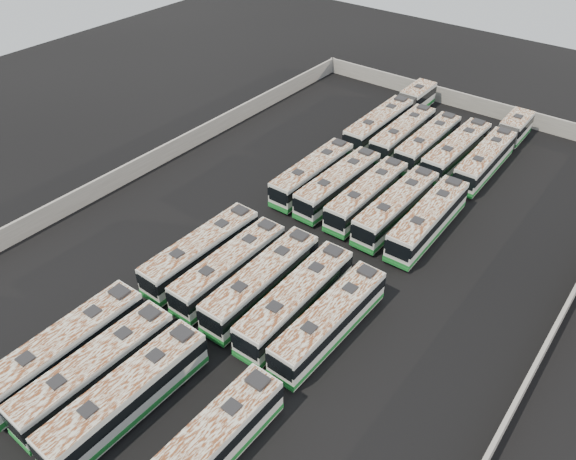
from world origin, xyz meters
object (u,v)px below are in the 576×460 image
(bus_front_center, at_px, (127,396))
(bus_back_center, at_px, (428,143))
(bus_front_far_right, at_px, (203,452))
(bus_midback_center, at_px, (367,195))
(bus_back_left, at_px, (403,134))
(bus_midback_left, at_px, (338,184))
(bus_front_far_left, at_px, (66,349))
(bus_front_left, at_px, (96,371))
(bus_midfront_left, at_px, (230,268))
(bus_midback_far_right, at_px, (428,220))
(bus_back_far_right, at_px, (495,149))
(bus_midback_right, at_px, (396,207))
(bus_midfront_center, at_px, (262,282))
(bus_midfront_right, at_px, (296,300))
(bus_midfront_far_right, at_px, (330,321))
(bus_midback_far_left, at_px, (312,174))
(bus_back_right, at_px, (456,151))
(bus_midfront_far_left, at_px, (202,251))
(bus_back_far_left, at_px, (392,116))

(bus_front_center, relative_size, bus_back_center, 1.03)
(bus_front_far_right, relative_size, bus_midback_center, 1.04)
(bus_midback_center, bearing_deg, bus_back_center, 90.25)
(bus_midback_center, height_order, bus_back_left, bus_midback_center)
(bus_midback_left, xyz_separation_m, bus_midback_center, (3.50, 0.01, -0.01))
(bus_front_far_left, height_order, bus_back_left, bus_front_far_left)
(bus_front_left, distance_m, bus_front_far_right, 10.39)
(bus_front_center, bearing_deg, bus_front_left, 179.84)
(bus_midfront_left, xyz_separation_m, bus_midback_far_right, (10.44, 16.74, 0.07))
(bus_back_far_right, bearing_deg, bus_midback_right, -101.61)
(bus_front_far_right, xyz_separation_m, bus_back_far_right, (-0.10, 48.07, -0.07))
(bus_midback_center, bearing_deg, bus_midback_left, -179.98)
(bus_back_far_right, bearing_deg, bus_midfront_center, -102.34)
(bus_midfront_right, xyz_separation_m, bus_midback_center, (-3.44, 16.60, -0.08))
(bus_front_left, xyz_separation_m, bus_midfront_right, (7.00, 14.20, 0.05))
(bus_front_far_left, relative_size, bus_midfront_far_right, 1.04)
(bus_front_center, bearing_deg, bus_midfront_right, 76.58)
(bus_midfront_right, xyz_separation_m, bus_midback_left, (-6.94, 16.59, -0.06))
(bus_midback_left, bearing_deg, bus_back_far_right, 60.43)
(bus_front_left, height_order, bus_midback_left, bus_front_left)
(bus_front_far_left, relative_size, bus_midback_far_right, 1.01)
(bus_midfront_far_right, relative_size, bus_midback_far_left, 1.01)
(bus_midfront_center, relative_size, bus_back_far_right, 0.67)
(bus_front_far_right, bearing_deg, bus_midback_far_left, 114.65)
(bus_midfront_right, bearing_deg, bus_midfront_center, 178.59)
(bus_front_left, bearing_deg, bus_midfront_center, 77.33)
(bus_midfront_far_right, height_order, bus_back_right, bus_back_right)
(bus_midfront_center, xyz_separation_m, bus_midfront_right, (3.58, -0.02, 0.02))
(bus_midback_far_right, bearing_deg, bus_front_far_right, -91.16)
(bus_midfront_far_left, height_order, bus_midfront_left, bus_midfront_far_left)
(bus_midfront_right, bearing_deg, bus_front_far_left, -127.03)
(bus_midfront_right, xyz_separation_m, bus_midback_far_right, (3.44, 16.51, -0.01))
(bus_midfront_left, distance_m, bus_midback_left, 16.82)
(bus_back_far_left, distance_m, bus_back_far_right, 13.70)
(bus_back_far_left, bearing_deg, bus_back_left, -46.43)
(bus_midback_far_left, height_order, bus_back_left, bus_back_left)
(bus_midfront_center, bearing_deg, bus_midback_right, 76.93)
(bus_front_far_left, xyz_separation_m, bus_front_far_right, (13.77, 0.23, -0.02))
(bus_front_center, xyz_separation_m, bus_midback_far_left, (-6.75, 30.86, -0.06))
(bus_front_far_right, xyz_separation_m, bus_back_center, (-6.96, 44.61, -0.06))
(bus_midback_left, relative_size, bus_midback_center, 1.01)
(bus_front_left, relative_size, bus_midback_left, 1.01)
(bus_front_far_left, xyz_separation_m, bus_midback_center, (6.93, 30.92, -0.08))
(bus_front_far_left, distance_m, bus_front_far_right, 13.77)
(bus_midback_right, relative_size, bus_back_right, 0.99)
(bus_front_far_left, height_order, bus_midback_center, bus_front_far_left)
(bus_midfront_far_left, relative_size, bus_midback_center, 1.02)
(bus_front_far_left, height_order, bus_midback_far_left, bus_front_far_left)
(bus_front_center, bearing_deg, bus_front_far_left, -178.76)
(bus_front_left, bearing_deg, bus_midback_left, 90.74)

